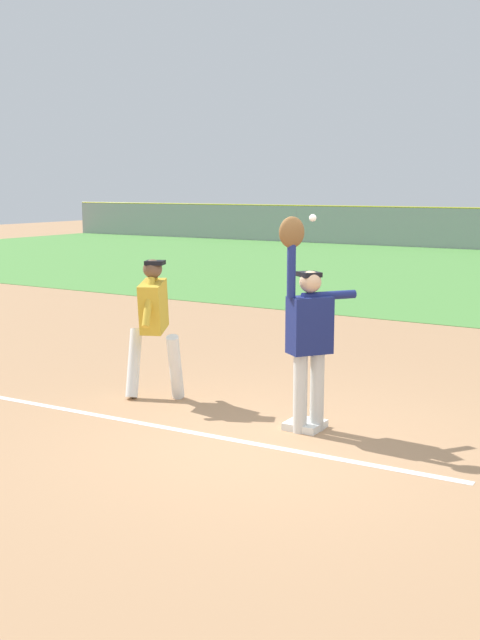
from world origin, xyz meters
name	(u,v)px	position (x,y,z in m)	size (l,w,h in m)	color
ground_plane	(274,443)	(0.00, 0.00, 0.00)	(77.10, 77.10, 0.00)	tan
first_base	(305,425)	(0.05, 0.59, 0.04)	(0.38, 0.38, 0.08)	white
fielder	(308,328)	(0.10, 0.52, 1.12)	(0.61, 0.79, 2.28)	silver
runner	(154,319)	(-2.07, 0.68, 1.00)	(0.89, 0.81, 1.72)	white
baseball	(313,218)	(0.18, 0.44, 2.27)	(0.07, 0.07, 0.07)	white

